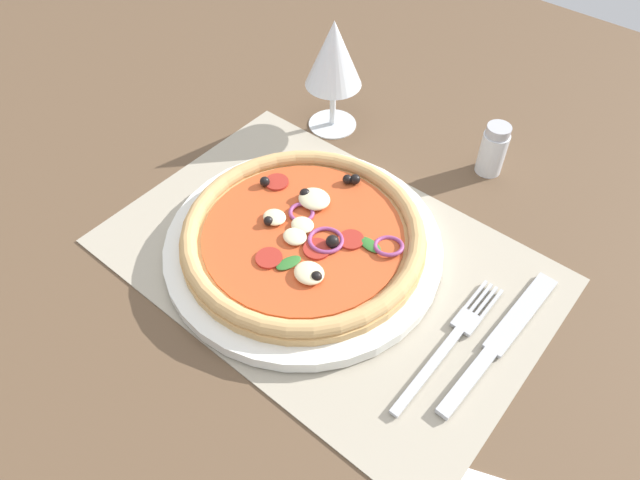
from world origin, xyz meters
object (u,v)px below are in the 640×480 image
(wine_glass, at_px, (334,57))
(pepper_shaker, at_px, (493,150))
(plate, at_px, (304,245))
(fork, at_px, (454,338))
(pizza, at_px, (304,234))
(knife, at_px, (501,339))

(wine_glass, xyz_separation_m, pepper_shaker, (0.21, 0.05, -0.07))
(pepper_shaker, bearing_deg, plate, -109.95)
(plate, relative_size, fork, 1.65)
(pizza, xyz_separation_m, pepper_shaker, (0.09, 0.25, 0.00))
(knife, distance_m, pepper_shaker, 0.25)
(fork, relative_size, pepper_shaker, 2.69)
(plate, height_order, pizza, pizza)
(wine_glass, bearing_deg, fork, -32.31)
(pepper_shaker, bearing_deg, knife, -58.74)
(fork, bearing_deg, wine_glass, 57.96)
(knife, height_order, wine_glass, wine_glass)
(plate, distance_m, fork, 0.18)
(pizza, bearing_deg, wine_glass, 120.86)
(fork, distance_m, pepper_shaker, 0.26)
(fork, bearing_deg, pizza, 91.96)
(plate, relative_size, pizza, 1.14)
(plate, xyz_separation_m, wine_glass, (-0.12, 0.20, 0.09))
(knife, bearing_deg, plate, 100.62)
(wine_glass, distance_m, pepper_shaker, 0.22)
(fork, xyz_separation_m, knife, (0.04, 0.03, 0.00))
(plate, xyz_separation_m, pizza, (0.00, 0.00, 0.02))
(pepper_shaker, bearing_deg, pizza, -109.94)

